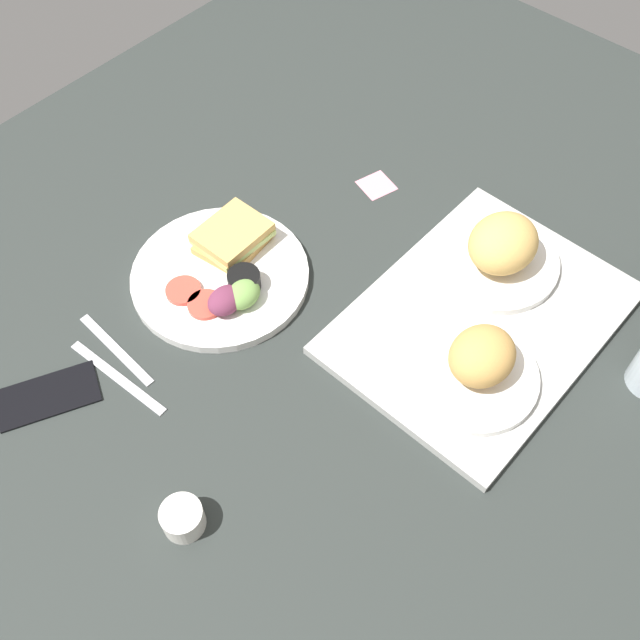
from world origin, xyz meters
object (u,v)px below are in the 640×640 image
Objects in this scene: knife at (117,377)px; cell_phone at (48,395)px; plate_with_salad at (224,271)px; fork at (116,349)px; bread_plate_far at (477,364)px; bread_plate_near at (499,250)px; serving_tray at (481,320)px; sticky_note at (376,185)px; espresso_cup at (183,518)px.

knife is 1.32× the size of cell_phone.
plate_with_salad reaches higher than fork.
bread_plate_far is 42.46cm from plate_with_salad.
bread_plate_near is 71.75cm from cell_phone.
serving_tray is 2.65× the size of fork.
serving_tray is 8.04× the size of sticky_note.
serving_tray reaches higher than knife.
bread_plate_far is at bearing 159.83° from espresso_cup.
plate_with_salad is 32.58cm from cell_phone.
espresso_cup is 67.69cm from sticky_note.
sticky_note is at bearing 85.22° from fork.
knife is at bearing 176.46° from cell_phone.
sticky_note is at bearing -112.11° from serving_tray.
serving_tray is 2.34× the size of bread_plate_far.
fork is 5.00cm from knife.
plate_with_salad is 1.99× the size of cell_phone.
bread_plate_near is 1.26× the size of fork.
fork is 3.04× the size of sticky_note.
espresso_cup is at bearing -11.46° from serving_tray.
plate_with_salad is 40.78cm from espresso_cup.
serving_tray is at bearing 169.88° from cell_phone.
knife is at bearing -29.10° from bread_plate_near.
cell_phone is (32.36, -3.50, -1.30)cm from plate_with_salad.
bread_plate_near is 1.48× the size of cell_phone.
bread_plate_far reaches higher than serving_tray.
knife is (43.75, -34.31, -0.55)cm from serving_tray.
cell_phone is (43.01, -44.50, -4.27)cm from bread_plate_far.
bread_plate_far is 52.44cm from knife.
bread_plate_far reaches higher than espresso_cup.
bread_plate_far is 53.70cm from fork.
fork is at bearing -54.20° from bread_plate_far.
plate_with_salad reaches higher than sticky_note.
plate_with_salad is at bearing -159.39° from cell_phone.
knife is 56.38cm from sticky_note.
knife is (-8.28, -23.76, -1.75)cm from espresso_cup.
serving_tray is 33.28cm from sticky_note.
fork is at bearing -7.99° from sticky_note.
bread_plate_near reaches higher than espresso_cup.
plate_with_salad is at bearing -46.32° from bread_plate_near.
bread_plate_far is at bearing 26.03° from bread_plate_near.
cell_phone is (8.70, -5.09, 0.15)cm from knife.
bread_plate_near is 3.81× the size of sticky_note.
serving_tray is at bearing 168.54° from espresso_cup.
plate_with_salad reaches higher than knife.
bread_plate_near is 21.64cm from bread_plate_far.
cell_phone is at bearing -92.11° from fork.
cell_phone is (52.45, -39.40, -0.40)cm from serving_tray.
espresso_cup is (42.59, -15.65, -2.67)cm from bread_plate_far.
bread_plate_far is at bearing 160.81° from cell_phone.
plate_with_salad is at bearing -75.44° from bread_plate_far.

